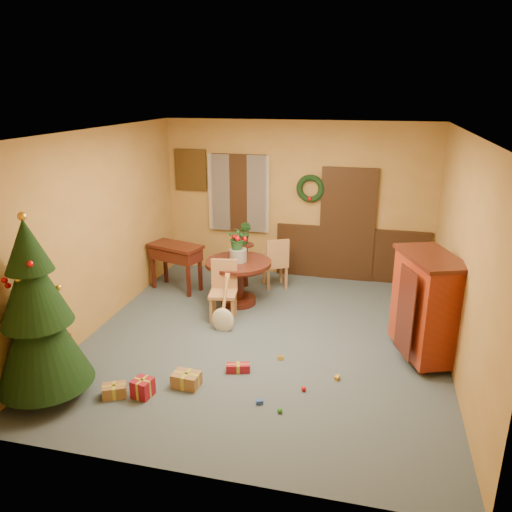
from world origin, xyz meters
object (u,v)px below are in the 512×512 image
(sideboard, at_px, (427,304))
(chair_near, at_px, (224,288))
(writing_desk, at_px, (176,256))
(dining_table, at_px, (238,274))
(christmas_tree, at_px, (37,314))

(sideboard, bearing_deg, chair_near, 169.56)
(writing_desk, relative_size, sideboard, 0.72)
(writing_desk, distance_m, sideboard, 4.34)
(dining_table, height_order, chair_near, chair_near)
(chair_near, xyz_separation_m, sideboard, (2.92, -0.54, 0.27))
(writing_desk, bearing_deg, chair_near, -38.86)
(dining_table, distance_m, writing_desk, 1.29)
(chair_near, bearing_deg, christmas_tree, -118.87)
(christmas_tree, distance_m, writing_desk, 3.47)
(chair_near, distance_m, christmas_tree, 2.91)
(dining_table, distance_m, christmas_tree, 3.46)
(chair_near, xyz_separation_m, christmas_tree, (-1.38, -2.50, 0.55))
(chair_near, distance_m, sideboard, 2.98)
(chair_near, bearing_deg, dining_table, 82.88)
(dining_table, height_order, writing_desk, writing_desk)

